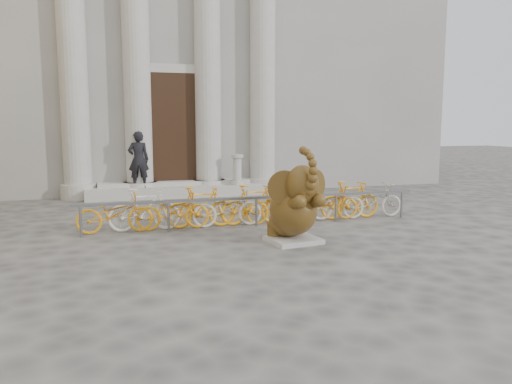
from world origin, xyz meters
name	(u,v)px	position (x,y,z in m)	size (l,w,h in m)	color
ground	(256,275)	(0.00, 0.00, 0.00)	(80.00, 80.00, 0.00)	#474442
classical_building	(156,42)	(0.00, 14.93, 5.98)	(22.00, 10.70, 12.00)	gray
entrance_steps	(177,191)	(0.00, 9.40, 0.18)	(6.00, 1.20, 0.36)	#A8A59E
elephant_statue	(294,208)	(1.42, 1.93, 0.73)	(1.34, 1.55, 2.02)	#A8A59E
bike_rack	(253,204)	(1.14, 4.01, 0.50)	(8.44, 0.53, 1.00)	slate
pedestrian	(138,159)	(-1.26, 9.34, 1.30)	(0.68, 0.45, 1.88)	black
balustrade_post	(237,171)	(2.06, 9.10, 0.85)	(0.43, 0.43, 1.06)	#A8A59E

